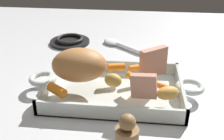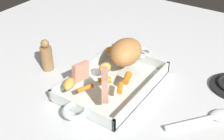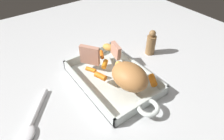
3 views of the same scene
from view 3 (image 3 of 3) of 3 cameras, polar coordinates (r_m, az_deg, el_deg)
ground_plane at (r=0.76m, az=0.06°, el=-3.18°), size 1.71×1.71×0.00m
roasting_dish at (r=0.76m, az=0.06°, el=-2.44°), size 0.48×0.25×0.04m
pork_roast at (r=0.66m, az=5.36°, el=-1.96°), size 0.15×0.12×0.09m
roast_slice_outer at (r=0.80m, az=1.18°, el=5.89°), size 0.07×0.03×0.07m
roast_slice_thin at (r=0.76m, az=-6.77°, el=4.47°), size 0.08×0.06×0.08m
baby_carrot_center_right at (r=0.76m, az=-1.91°, el=1.90°), size 0.04×0.04×0.02m
baby_carrot_southeast at (r=0.70m, az=12.22°, el=-3.05°), size 0.05×0.05×0.03m
baby_carrot_short at (r=0.82m, az=-3.13°, el=4.69°), size 0.05×0.04×0.02m
baby_carrot_northeast at (r=0.70m, az=-3.31°, el=-2.08°), size 0.05×0.03×0.02m
baby_carrot_southwest at (r=0.74m, az=-6.39°, el=0.10°), size 0.05×0.03×0.02m
potato_whole at (r=0.74m, az=2.02°, el=1.41°), size 0.05×0.05×0.04m
potato_golden_large at (r=0.85m, az=-1.11°, el=6.89°), size 0.06×0.05×0.03m
serving_spoon at (r=0.68m, az=-23.31°, el=-14.69°), size 0.20×0.17×0.02m
pepper_mill at (r=0.90m, az=11.72°, el=7.88°), size 0.04×0.04×0.12m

